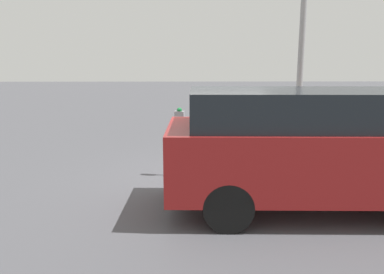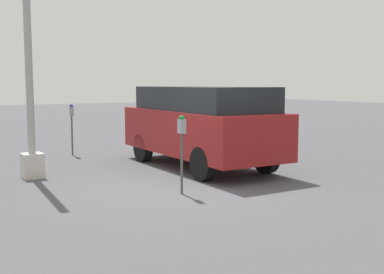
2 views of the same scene
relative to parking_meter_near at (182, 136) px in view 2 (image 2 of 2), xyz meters
The scene contains 5 objects.
ground_plane 1.32m from the parking_meter_near, 33.97° to the right, with size 80.00×80.00×0.00m, color #4C4C51.
parking_meter_near is the anchor object (origin of this frame).
parking_meter_far 5.98m from the parking_meter_near, ahead, with size 0.22×0.15×1.49m.
lamp_post 3.80m from the parking_meter_near, 32.35° to the left, with size 0.44×0.44×5.89m.
parked_van 2.97m from the parking_meter_near, 40.66° to the right, with size 4.94×2.12×2.01m.
Camera 2 is at (-8.27, 5.07, 2.10)m, focal length 45.00 mm.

